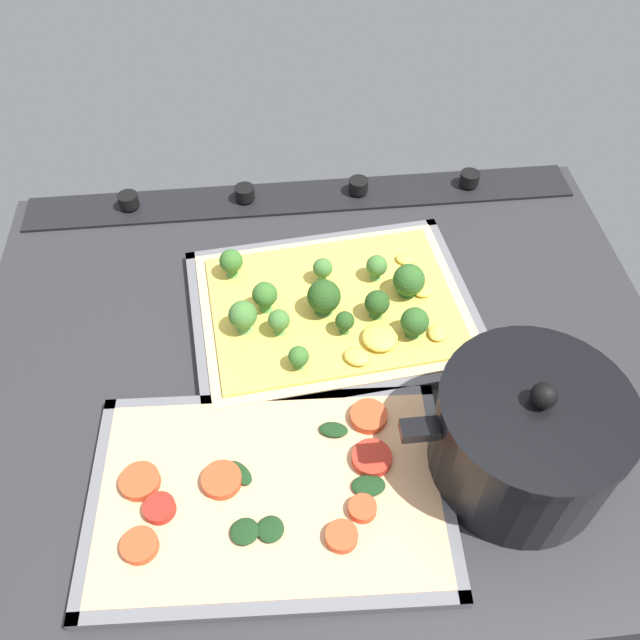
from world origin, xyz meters
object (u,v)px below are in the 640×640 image
at_px(baking_tray_front, 333,312).
at_px(baking_tray_back, 271,495).
at_px(cooking_pot, 525,436).
at_px(veggie_pizza_back, 270,491).
at_px(broccoli_pizza, 335,306).

distance_m(baking_tray_front, baking_tray_back, 0.25).
bearing_deg(baking_tray_front, cooking_pot, 125.46).
bearing_deg(baking_tray_back, baking_tray_front, -110.95).
bearing_deg(veggie_pizza_back, cooking_pot, -178.07).
bearing_deg(cooking_pot, baking_tray_back, 2.08).
height_order(baking_tray_back, veggie_pizza_back, veggie_pizza_back).
height_order(broccoli_pizza, baking_tray_back, broccoli_pizza).
xyz_separation_m(baking_tray_front, broccoli_pizza, (-0.00, 0.00, 0.02)).
bearing_deg(veggie_pizza_back, baking_tray_front, -111.02).
distance_m(baking_tray_back, veggie_pizza_back, 0.01).
xyz_separation_m(broccoli_pizza, cooking_pot, (-0.16, 0.22, 0.04)).
distance_m(baking_tray_front, veggie_pizza_back, 0.25).
xyz_separation_m(baking_tray_back, veggie_pizza_back, (0.00, -0.00, 0.01)).
xyz_separation_m(baking_tray_front, cooking_pot, (-0.16, 0.22, 0.06)).
relative_size(baking_tray_front, baking_tray_back, 0.99).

